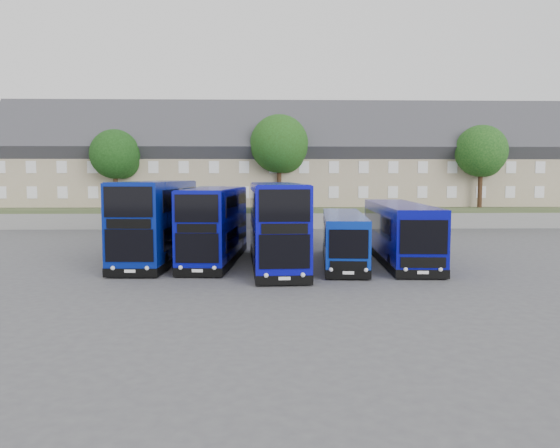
{
  "coord_description": "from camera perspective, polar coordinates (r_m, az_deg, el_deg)",
  "views": [
    {
      "loc": [
        0.51,
        -28.75,
        5.09
      ],
      "look_at": [
        1.46,
        4.24,
        2.2
      ],
      "focal_mm": 35.0,
      "sensor_mm": 36.0,
      "label": 1
    }
  ],
  "objects": [
    {
      "name": "ground",
      "position": [
        29.2,
        -2.64,
        -5.04
      ],
      "size": [
        120.0,
        120.0,
        0.0
      ],
      "primitive_type": "plane",
      "color": "#4A4A4F",
      "rests_on": "ground"
    },
    {
      "name": "retaining_wall",
      "position": [
        52.93,
        -2.2,
        0.3
      ],
      "size": [
        70.0,
        0.4,
        1.5
      ],
      "primitive_type": "cube",
      "color": "slate",
      "rests_on": "ground"
    },
    {
      "name": "earth_bank",
      "position": [
        62.89,
        -2.12,
        1.27
      ],
      "size": [
        80.0,
        20.0,
        2.0
      ],
      "primitive_type": "cube",
      "color": "#3D4C2A",
      "rests_on": "ground"
    },
    {
      "name": "terrace_row",
      "position": [
        58.82,
        0.78,
        6.47
      ],
      "size": [
        60.0,
        10.4,
        11.2
      ],
      "color": "tan",
      "rests_on": "earth_bank"
    },
    {
      "name": "dd_front_left",
      "position": [
        33.62,
        -12.68,
        0.19
      ],
      "size": [
        3.24,
        12.07,
        4.76
      ],
      "rotation": [
        0.0,
        0.0,
        -0.04
      ],
      "color": "navy",
      "rests_on": "ground"
    },
    {
      "name": "dd_front_mid",
      "position": [
        32.66,
        -6.78,
        -0.22
      ],
      "size": [
        3.37,
        11.12,
        4.35
      ],
      "rotation": [
        0.0,
        0.0,
        -0.08
      ],
      "color": "#070A8F",
      "rests_on": "ground"
    },
    {
      "name": "dd_front_right",
      "position": [
        30.73,
        -0.41,
        -0.22
      ],
      "size": [
        3.21,
        11.83,
        4.66
      ],
      "rotation": [
        0.0,
        0.0,
        0.04
      ],
      "color": "#0908A3",
      "rests_on": "ground"
    },
    {
      "name": "dd_rear_left",
      "position": [
        45.83,
        -7.43,
        1.15
      ],
      "size": [
        2.65,
        10.53,
        4.16
      ],
      "rotation": [
        0.0,
        0.0,
        0.02
      ],
      "color": "navy",
      "rests_on": "ground"
    },
    {
      "name": "dd_rear_right",
      "position": [
        43.88,
        0.4,
        1.15
      ],
      "size": [
        3.21,
        11.09,
        4.35
      ],
      "rotation": [
        0.0,
        0.0,
        0.06
      ],
      "color": "#0810A3",
      "rests_on": "ground"
    },
    {
      "name": "coach_east_a",
      "position": [
        31.98,
        6.62,
        -1.61
      ],
      "size": [
        3.26,
        10.83,
        2.92
      ],
      "rotation": [
        0.0,
        0.0,
        -0.1
      ],
      "color": "#082AA3",
      "rests_on": "ground"
    },
    {
      "name": "coach_east_b",
      "position": [
        33.59,
        12.36,
        -0.92
      ],
      "size": [
        3.39,
        12.74,
        3.45
      ],
      "rotation": [
        0.0,
        0.0,
        -0.06
      ],
      "color": "#070889",
      "rests_on": "ground"
    },
    {
      "name": "tree_west",
      "position": [
        55.77,
        -16.7,
        6.81
      ],
      "size": [
        4.8,
        4.8,
        7.65
      ],
      "color": "#382314",
      "rests_on": "earth_bank"
    },
    {
      "name": "tree_mid",
      "position": [
        54.46,
        0.07,
        8.14
      ],
      "size": [
        5.76,
        5.76,
        9.18
      ],
      "color": "#382314",
      "rests_on": "earth_bank"
    },
    {
      "name": "tree_east",
      "position": [
        58.08,
        20.37,
        6.96
      ],
      "size": [
        5.12,
        5.12,
        8.16
      ],
      "color": "#382314",
      "rests_on": "earth_bank"
    },
    {
      "name": "tree_far",
      "position": [
        66.88,
        22.93,
        6.87
      ],
      "size": [
        5.44,
        5.44,
        8.67
      ],
      "color": "#382314",
      "rests_on": "earth_bank"
    }
  ]
}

